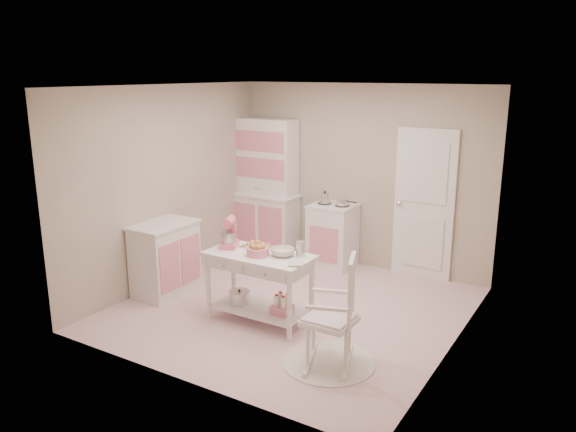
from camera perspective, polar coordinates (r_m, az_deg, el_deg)
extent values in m
plane|color=#CC7F92|center=(6.81, 0.41, -9.37)|extent=(3.80, 3.80, 0.00)
cube|color=white|center=(6.23, 0.45, 13.05)|extent=(3.80, 3.80, 0.04)
cube|color=#BBAF98|center=(8.06, 7.40, 3.97)|extent=(3.80, 0.04, 2.60)
cube|color=#BBAF98|center=(4.92, -11.00, -3.02)|extent=(3.80, 0.04, 2.60)
cube|color=#BBAF98|center=(7.53, -12.10, 3.02)|extent=(0.04, 3.80, 2.60)
cube|color=#BBAF98|center=(5.69, 17.08, -0.99)|extent=(0.04, 3.80, 2.60)
cube|color=white|center=(7.76, 13.65, 1.15)|extent=(0.82, 0.05, 2.04)
cube|color=white|center=(8.60, -2.37, 2.98)|extent=(1.06, 0.50, 2.08)
cube|color=white|center=(8.11, 4.56, -1.99)|extent=(0.62, 0.57, 0.92)
cube|color=white|center=(7.28, -12.37, -4.24)|extent=(0.54, 0.84, 0.92)
cylinder|color=white|center=(5.67, 4.14, -14.56)|extent=(0.92, 0.92, 0.01)
cube|color=white|center=(5.43, 4.25, -9.54)|extent=(0.69, 0.84, 1.10)
cube|color=white|center=(6.36, -2.93, -7.28)|extent=(1.20, 0.60, 0.80)
cube|color=#F06584|center=(6.42, -6.00, -1.74)|extent=(0.29, 0.34, 0.34)
cube|color=silver|center=(6.44, -3.18, -3.14)|extent=(0.34, 0.24, 0.02)
cylinder|color=pink|center=(6.16, -3.09, -3.62)|extent=(0.25, 0.25, 0.09)
imported|color=silver|center=(6.14, -0.55, -3.69)|extent=(0.27, 0.27, 0.08)
cylinder|color=silver|center=(6.10, 1.29, -3.38)|extent=(0.10, 0.10, 0.17)
imported|color=silver|center=(5.89, 0.00, -4.81)|extent=(0.24, 0.26, 0.02)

